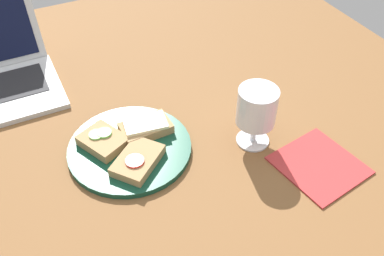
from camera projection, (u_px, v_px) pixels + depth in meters
The scene contains 7 objects.
wooden_table at pixel (169, 139), 92.92cm from camera, with size 140.00×140.00×3.00cm, color brown.
plate at pixel (130, 148), 87.89cm from camera, with size 25.35×25.35×1.27cm, color #144733.
sandwich_with_tomato at pixel (138, 160), 83.21cm from camera, with size 12.49×11.99×2.32cm.
sandwich_with_cheese at pixel (146, 127), 89.78cm from camera, with size 10.53×6.66×2.70cm.
sandwich_with_cucumber at pixel (103, 140), 87.10cm from camera, with size 10.33×11.24×2.50cm.
wine_glass at pixel (257, 109), 84.42cm from camera, with size 8.01×8.01×13.34cm.
napkin at pixel (319, 165), 85.06cm from camera, with size 15.11×15.50×0.40cm, color #B23333.
Camera 1 is at (-24.89, -61.75, 66.56)cm, focal length 40.00 mm.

